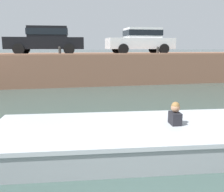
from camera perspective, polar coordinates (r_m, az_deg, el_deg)
name	(u,v)px	position (r m, az deg, el deg)	size (l,w,h in m)	color
ground_plane	(107,120)	(7.49, -1.22, -5.59)	(400.00, 400.00, 0.00)	#384C47
far_quay_wall	(81,67)	(16.56, -7.18, 6.61)	(60.00, 6.00, 1.74)	brown
far_wall_coping	(85,54)	(13.65, -6.29, 9.50)	(60.00, 0.24, 0.08)	#9F6C52
motorboat_passing	(147,137)	(5.41, 8.12, -9.33)	(7.22, 2.88, 1.03)	#93999E
car_left_inner_black	(47,39)	(14.95, -14.73, 12.44)	(4.32, 2.14, 1.54)	black
car_centre_white	(141,40)	(15.70, 6.54, 12.64)	(4.00, 1.97, 1.54)	white
mooring_bollard_mid	(60,50)	(13.71, -11.86, 10.17)	(0.15, 0.15, 0.45)	#2D2B28
mooring_bollard_east	(158,50)	(14.77, 10.41, 10.28)	(0.15, 0.15, 0.45)	#2D2B28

